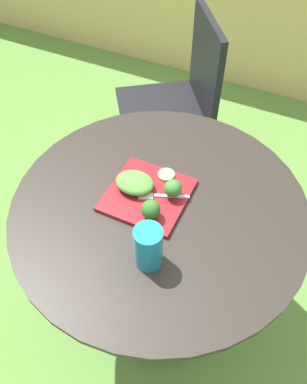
{
  "coord_description": "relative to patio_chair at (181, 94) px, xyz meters",
  "views": [
    {
      "loc": [
        0.31,
        -0.69,
        1.7
      ],
      "look_at": [
        -0.02,
        0.01,
        0.79
      ],
      "focal_mm": 36.91,
      "sensor_mm": 36.0,
      "label": 1
    }
  ],
  "objects": [
    {
      "name": "ground_plane",
      "position": [
        0.27,
        -0.85,
        -0.53
      ],
      "size": [
        12.0,
        12.0,
        0.0
      ],
      "primitive_type": "plane",
      "color": "#568438"
    },
    {
      "name": "patio_table",
      "position": [
        0.27,
        -0.85,
        -0.04
      ],
      "size": [
        0.92,
        0.92,
        0.75
      ],
      "color": "#28231E",
      "rests_on": "ground_plane"
    },
    {
      "name": "patio_chair",
      "position": [
        0.0,
        0.0,
        0.0
      ],
      "size": [
        0.61,
        0.61,
        0.9
      ],
      "color": "black",
      "rests_on": "ground_plane"
    },
    {
      "name": "salad_plate",
      "position": [
        0.22,
        -0.84,
        0.23
      ],
      "size": [
        0.24,
        0.24,
        0.01
      ],
      "primitive_type": "cube",
      "color": "maroon",
      "rests_on": "patio_table"
    },
    {
      "name": "drinking_glass",
      "position": [
        0.32,
        -1.04,
        0.29
      ],
      "size": [
        0.08,
        0.08,
        0.14
      ],
      "color": "teal",
      "rests_on": "patio_table"
    },
    {
      "name": "fork",
      "position": [
        0.26,
        -0.83,
        0.24
      ],
      "size": [
        0.15,
        0.07,
        0.0
      ],
      "color": "silver",
      "rests_on": "salad_plate"
    },
    {
      "name": "lettuce_mound",
      "position": [
        0.18,
        -0.83,
        0.26
      ],
      "size": [
        0.12,
        0.1,
        0.05
      ],
      "primitive_type": "ellipsoid",
      "color": "#519338",
      "rests_on": "salad_plate"
    },
    {
      "name": "broccoli_floret_0",
      "position": [
        0.3,
        -0.81,
        0.27
      ],
      "size": [
        0.05,
        0.05,
        0.06
      ],
      "color": "#99B770",
      "rests_on": "salad_plate"
    },
    {
      "name": "broccoli_floret_1",
      "position": [
        0.27,
        -0.91,
        0.27
      ],
      "size": [
        0.06,
        0.06,
        0.06
      ],
      "color": "#99B770",
      "rests_on": "salad_plate"
    },
    {
      "name": "cucumber_slice_0",
      "position": [
        0.24,
        -0.74,
        0.24
      ],
      "size": [
        0.05,
        0.05,
        0.01
      ],
      "primitive_type": "cylinder",
      "color": "#8EB766",
      "rests_on": "salad_plate"
    }
  ]
}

